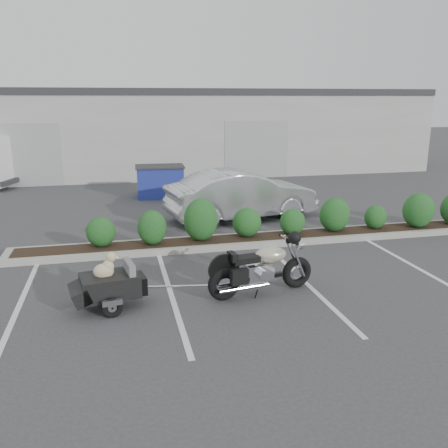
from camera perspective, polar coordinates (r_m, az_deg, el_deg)
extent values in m
plane|color=#38383A|center=(9.88, 1.89, -6.34)|extent=(90.00, 90.00, 0.00)
cube|color=#9E9E93|center=(12.12, 3.77, -1.93)|extent=(12.00, 1.00, 0.15)
cube|color=#9EA099|center=(26.05, -7.98, 11.29)|extent=(26.00, 10.00, 4.00)
torus|color=black|center=(8.69, 0.00, -7.22)|extent=(0.64, 0.26, 0.62)
torus|color=black|center=(9.35, 8.74, -5.76)|extent=(0.64, 0.26, 0.62)
cylinder|color=silver|center=(8.69, 0.00, -7.22)|extent=(0.28, 0.15, 0.26)
cylinder|color=silver|center=(9.35, 8.74, -5.76)|extent=(0.24, 0.13, 0.22)
cylinder|color=silver|center=(9.13, 8.78, -3.99)|extent=(0.40, 0.11, 0.83)
cylinder|color=silver|center=(9.28, 8.18, -3.65)|extent=(0.40, 0.11, 0.83)
cylinder|color=silver|center=(9.02, 7.75, -1.81)|extent=(0.14, 0.65, 0.03)
cylinder|color=silver|center=(9.20, 9.12, -2.51)|extent=(0.14, 0.18, 0.17)
sphere|color=black|center=(8.74, 8.49, -1.62)|extent=(0.28, 0.28, 0.24)
cube|color=silver|center=(8.91, 4.15, -5.71)|extent=(0.56, 0.40, 0.32)
cube|color=black|center=(9.00, 4.67, -6.35)|extent=(0.84, 0.23, 0.07)
ellipsoid|color=#BEB699|center=(8.92, 5.63, -3.69)|extent=(0.66, 0.45, 0.31)
cube|color=black|center=(8.70, 2.54, -4.26)|extent=(0.55, 0.36, 0.11)
cube|color=black|center=(8.57, 1.03, -3.94)|extent=(0.16, 0.29, 0.15)
cylinder|color=silver|center=(8.69, 2.43, -7.68)|extent=(0.98, 0.25, 0.08)
cylinder|color=silver|center=(8.98, 1.51, -6.93)|extent=(0.98, 0.25, 0.08)
cube|color=black|center=(8.46, 1.86, -6.36)|extent=(0.33, 0.18, 0.28)
cube|color=black|center=(8.57, -13.55, -7.18)|extent=(1.08, 0.83, 0.39)
cube|color=slate|center=(8.53, -11.31, -5.33)|extent=(0.21, 0.59, 0.28)
cube|color=slate|center=(8.54, -13.29, -6.53)|extent=(0.74, 0.68, 0.04)
cube|color=black|center=(8.54, -16.94, -7.98)|extent=(0.46, 0.72, 0.34)
cube|color=black|center=(8.67, -10.12, -7.05)|extent=(0.26, 0.49, 0.32)
torus|color=black|center=(8.30, -13.31, -9.78)|extent=(0.37, 0.16, 0.36)
torus|color=black|center=(9.02, -14.18, -7.81)|extent=(0.37, 0.16, 0.36)
cube|color=silver|center=(8.22, -13.30, -9.20)|extent=(0.34, 0.13, 0.09)
cube|color=silver|center=(9.02, -14.27, -7.05)|extent=(0.34, 0.13, 0.09)
cylinder|color=black|center=(8.66, -13.76, -8.76)|extent=(0.18, 0.83, 0.04)
cylinder|color=silver|center=(8.74, -8.67, -7.26)|extent=(0.56, 0.13, 0.03)
ellipsoid|color=#CEB98A|center=(8.48, -14.29, -5.55)|extent=(0.38, 0.29, 0.28)
ellipsoid|color=#CEB98A|center=(8.46, -13.76, -5.01)|extent=(0.23, 0.22, 0.26)
sphere|color=#CEB98A|center=(8.42, -13.46, -3.90)|extent=(0.20, 0.20, 0.18)
ellipsoid|color=#CEB98A|center=(8.43, -12.89, -3.96)|extent=(0.14, 0.10, 0.07)
sphere|color=black|center=(8.44, -12.52, -3.91)|extent=(0.04, 0.04, 0.03)
ellipsoid|color=#CEB98A|center=(8.36, -13.66, -3.91)|extent=(0.05, 0.04, 0.10)
ellipsoid|color=#CEB98A|center=(8.45, -13.78, -3.70)|extent=(0.05, 0.04, 0.10)
cylinder|color=#CEB98A|center=(8.48, -13.44, -6.24)|extent=(0.05, 0.05, 0.11)
cylinder|color=#CEB98A|center=(8.58, -13.57, -5.99)|extent=(0.05, 0.05, 0.11)
imported|color=silver|center=(14.37, 2.15, 3.54)|extent=(4.76, 2.36, 1.50)
cube|color=navy|center=(17.86, -7.69, 5.04)|extent=(1.74, 1.20, 1.12)
cube|color=#2D2D30|center=(17.77, -7.76, 6.88)|extent=(1.83, 1.30, 0.06)
cylinder|color=black|center=(22.75, -25.33, 5.46)|extent=(0.85, 0.49, 0.81)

